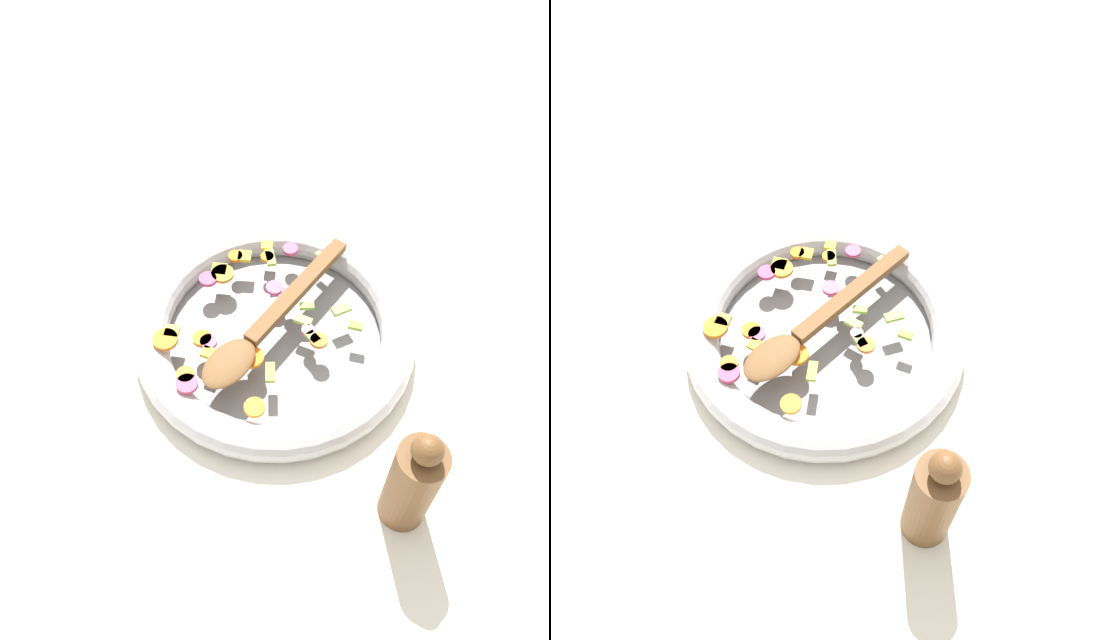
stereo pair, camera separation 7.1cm
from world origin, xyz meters
TOP-DOWN VIEW (x-y plane):
  - ground_plane at (0.00, 0.00)m, footprint 4.00×4.00m
  - skillet at (0.00, 0.00)m, footprint 0.41×0.41m
  - chopped_vegetables at (0.02, 0.04)m, footprint 0.30×0.29m
  - wooden_spoon at (-0.01, 0.02)m, footprint 0.23×0.27m
  - pepper_mill at (-0.29, -0.08)m, footprint 0.06×0.06m

SIDE VIEW (x-z plane):
  - ground_plane at x=0.00m, z-range 0.00..0.00m
  - skillet at x=0.00m, z-range 0.00..0.05m
  - chopped_vegetables at x=0.02m, z-range 0.05..0.06m
  - wooden_spoon at x=-0.01m, z-range 0.06..0.07m
  - pepper_mill at x=-0.29m, z-range -0.01..0.18m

